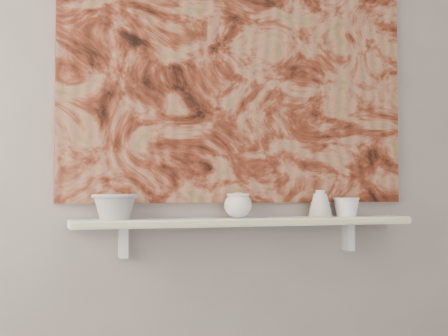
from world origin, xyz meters
name	(u,v)px	position (x,y,z in m)	size (l,w,h in m)	color
wall_back	(240,117)	(0.00, 1.60, 1.35)	(3.60, 3.60, 0.00)	gray
shelf	(248,222)	(0.00, 1.51, 0.92)	(1.40, 0.18, 0.03)	white
shelf_stripe	(256,223)	(0.00, 1.41, 0.92)	(1.40, 0.01, 0.02)	beige
bracket_left	(123,242)	(-0.49, 1.57, 0.84)	(0.03, 0.06, 0.12)	white
bracket_right	(348,237)	(0.49, 1.57, 0.84)	(0.03, 0.06, 0.12)	white
painting	(241,71)	(0.00, 1.59, 1.54)	(1.50, 0.03, 1.10)	maroon
house_motif	(339,147)	(0.45, 1.57, 1.23)	(0.09, 0.00, 0.08)	black
bowl_grey	(115,206)	(-0.53, 1.51, 0.98)	(0.17, 0.17, 0.10)	gray
cup_cream	(238,205)	(-0.04, 1.51, 0.98)	(0.11, 0.11, 0.10)	silver
bell_vessel	(320,203)	(0.32, 1.51, 0.99)	(0.10, 0.10, 0.11)	beige
bowl_white	(346,207)	(0.44, 1.51, 0.97)	(0.11, 0.11, 0.08)	white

